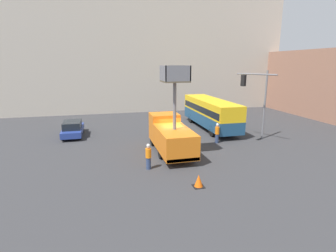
{
  "coord_description": "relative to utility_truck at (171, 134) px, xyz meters",
  "views": [
    {
      "loc": [
        -5.58,
        -19.73,
        6.91
      ],
      "look_at": [
        -0.56,
        0.4,
        1.97
      ],
      "focal_mm": 28.0,
      "sensor_mm": 36.0,
      "label": 1
    }
  ],
  "objects": [
    {
      "name": "building_backdrop_far",
      "position": [
        0.56,
        23.32,
        7.14
      ],
      "size": [
        44.0,
        10.0,
        17.35
      ],
      "color": "#BCB2A3",
      "rests_on": "ground_plane"
    },
    {
      "name": "road_worker_near_truck",
      "position": [
        -2.3,
        -2.98,
        -0.65
      ],
      "size": [
        0.38,
        0.38,
        1.77
      ],
      "rotation": [
        0.0,
        0.0,
        6.07
      ],
      "color": "navy",
      "rests_on": "ground_plane"
    },
    {
      "name": "traffic_light_pole",
      "position": [
        8.22,
        1.08,
        2.78
      ],
      "size": [
        3.63,
        3.38,
        6.35
      ],
      "color": "slate",
      "rests_on": "ground_plane"
    },
    {
      "name": "road_worker_directing",
      "position": [
        4.66,
        1.45,
        -0.63
      ],
      "size": [
        0.38,
        0.38,
        1.8
      ],
      "rotation": [
        0.0,
        0.0,
        4.49
      ],
      "color": "navy",
      "rests_on": "ground_plane"
    },
    {
      "name": "traffic_cone_near_truck",
      "position": [
        0.05,
        -6.27,
        -1.19
      ],
      "size": [
        0.64,
        0.64,
        0.73
      ],
      "color": "black",
      "rests_on": "ground_plane"
    },
    {
      "name": "ground_plane",
      "position": [
        0.56,
        0.41,
        -1.53
      ],
      "size": [
        120.0,
        120.0,
        0.0
      ],
      "primitive_type": "plane",
      "color": "#333335"
    },
    {
      "name": "utility_truck",
      "position": [
        0.0,
        0.0,
        0.0
      ],
      "size": [
        2.37,
        6.66,
        6.8
      ],
      "color": "orange",
      "rests_on": "ground_plane"
    },
    {
      "name": "parked_car_curbside",
      "position": [
        -8.05,
        7.01,
        -0.78
      ],
      "size": [
        1.82,
        4.55,
        1.5
      ],
      "color": "navy",
      "rests_on": "ground_plane"
    },
    {
      "name": "city_bus",
      "position": [
        6.25,
        6.76,
        0.34
      ],
      "size": [
        2.56,
        10.41,
        3.16
      ],
      "rotation": [
        0.0,
        0.0,
        1.3
      ],
      "color": "navy",
      "rests_on": "ground_plane"
    }
  ]
}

